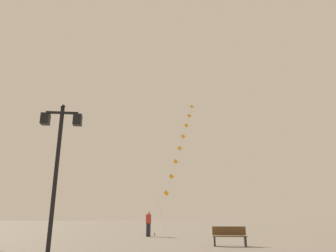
{
  "coord_description": "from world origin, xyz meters",
  "views": [
    {
      "loc": [
        1.23,
        -1.71,
        1.38
      ],
      "look_at": [
        3.19,
        18.02,
        7.25
      ],
      "focal_mm": 32.55,
      "sensor_mm": 36.0,
      "label": 1
    }
  ],
  "objects_px": {
    "kite_train": "(179,149)",
    "kite_flyer": "(149,223)",
    "park_bench": "(229,236)",
    "twin_lantern_lamp_post": "(58,149)"
  },
  "relations": [
    {
      "from": "twin_lantern_lamp_post",
      "to": "park_bench",
      "type": "relative_size",
      "value": 3.15
    },
    {
      "from": "kite_flyer",
      "to": "twin_lantern_lamp_post",
      "type": "bearing_deg",
      "value": -171.38
    },
    {
      "from": "kite_flyer",
      "to": "park_bench",
      "type": "distance_m",
      "value": 8.21
    },
    {
      "from": "kite_flyer",
      "to": "park_bench",
      "type": "xyz_separation_m",
      "value": [
        3.6,
        -7.36,
        -0.45
      ]
    },
    {
      "from": "park_bench",
      "to": "kite_flyer",
      "type": "bearing_deg",
      "value": 127.19
    },
    {
      "from": "twin_lantern_lamp_post",
      "to": "kite_train",
      "type": "height_order",
      "value": "kite_train"
    },
    {
      "from": "kite_train",
      "to": "kite_flyer",
      "type": "height_order",
      "value": "kite_train"
    },
    {
      "from": "kite_train",
      "to": "kite_flyer",
      "type": "bearing_deg",
      "value": -115.51
    },
    {
      "from": "twin_lantern_lamp_post",
      "to": "park_bench",
      "type": "height_order",
      "value": "twin_lantern_lamp_post"
    },
    {
      "from": "kite_train",
      "to": "kite_flyer",
      "type": "xyz_separation_m",
      "value": [
        -3.17,
        -6.64,
        -6.82
      ]
    }
  ]
}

